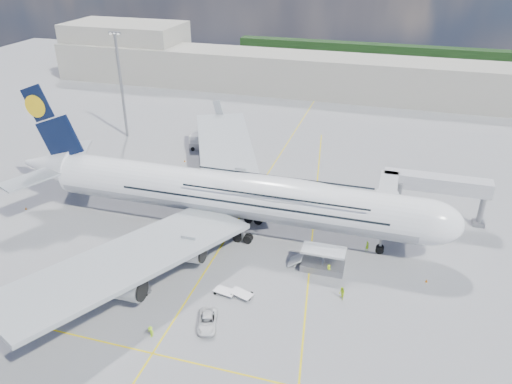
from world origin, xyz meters
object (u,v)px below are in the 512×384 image
(jet_bridge, at_px, (417,189))
(crew_wing, at_px, (90,283))
(cone_nose, at_px, (427,281))
(cone_tail, at_px, (26,208))
(dolly_row_a, at_px, (72,275))
(service_van, at_px, (207,321))
(light_mast, at_px, (121,84))
(catering_truck_inner, at_px, (219,169))
(cone_wing_right_outer, at_px, (78,287))
(dolly_row_c, at_px, (97,286))
(cone_wing_left_inner, at_px, (233,198))
(dolly_nose_near, at_px, (225,291))
(dolly_row_b, at_px, (141,287))
(dolly_back, at_px, (88,273))
(cargo_loader, at_px, (322,262))
(dolly_nose_far, at_px, (241,294))
(crew_nose, at_px, (367,246))
(crew_loader, at_px, (342,293))
(baggage_tug, at_px, (143,249))
(cone_wing_left_outer, at_px, (185,161))
(cone_wing_right_inner, at_px, (196,243))
(crew_tug, at_px, (151,332))
(catering_truck_outer, at_px, (202,143))
(crew_van, at_px, (329,270))
(airliner, at_px, (233,194))

(jet_bridge, bearing_deg, crew_wing, -144.04)
(cone_nose, distance_m, cone_tail, 71.22)
(dolly_row_a, xyz_separation_m, service_van, (22.61, -3.22, -0.30))
(light_mast, distance_m, dolly_row_a, 60.79)
(catering_truck_inner, distance_m, cone_wing_right_outer, 41.01)
(light_mast, distance_m, dolly_row_c, 63.07)
(service_van, relative_size, cone_wing_left_inner, 9.09)
(dolly_nose_near, distance_m, service_van, 6.84)
(dolly_row_b, distance_m, crew_wing, 7.66)
(dolly_back, bearing_deg, catering_truck_inner, 58.03)
(cargo_loader, relative_size, light_mast, 0.33)
(cargo_loader, xyz_separation_m, cone_wing_left_inner, (-20.06, 17.38, -0.98))
(dolly_row_b, relative_size, cone_wing_left_inner, 5.25)
(crew_wing, bearing_deg, cone_nose, -80.50)
(dolly_nose_far, bearing_deg, dolly_back, -154.06)
(crew_nose, height_order, crew_loader, crew_loader)
(baggage_tug, bearing_deg, cone_wing_left_outer, 116.70)
(dolly_row_c, distance_m, crew_nose, 42.01)
(cone_wing_right_inner, bearing_deg, dolly_nose_far, -42.51)
(service_van, distance_m, crew_tug, 7.28)
(dolly_row_c, bearing_deg, dolly_nose_far, 8.62)
(dolly_row_b, distance_m, catering_truck_outer, 52.92)
(cargo_loader, bearing_deg, crew_van, -40.58)
(dolly_back, relative_size, dolly_nose_near, 1.11)
(dolly_back, distance_m, crew_loader, 36.97)
(crew_van, bearing_deg, cone_wing_left_outer, 35.44)
(cone_wing_right_outer, bearing_deg, dolly_row_c, 16.53)
(dolly_row_c, bearing_deg, airliner, 53.47)
(crew_wing, bearing_deg, catering_truck_inner, -15.84)
(dolly_row_a, bearing_deg, cone_wing_left_outer, 90.14)
(dolly_back, xyz_separation_m, crew_tug, (14.28, -8.09, -0.30))
(catering_truck_inner, bearing_deg, dolly_nose_near, -54.46)
(service_van, height_order, crew_van, crew_van)
(catering_truck_outer, xyz_separation_m, crew_tug, (16.97, -59.22, -0.85))
(crew_van, xyz_separation_m, cone_wing_right_outer, (-34.27, -13.41, -0.66))
(baggage_tug, bearing_deg, service_van, -24.94)
(light_mast, distance_m, cone_wing_right_outer, 62.74)
(cone_wing_left_inner, distance_m, cone_wing_right_outer, 34.39)
(airliner, relative_size, dolly_row_a, 26.07)
(baggage_tug, xyz_separation_m, crew_nose, (34.23, 10.94, 0.12))
(light_mast, bearing_deg, dolly_row_a, -68.25)
(light_mast, height_order, cone_nose, light_mast)
(dolly_back, bearing_deg, crew_loader, -12.92)
(jet_bridge, bearing_deg, light_mast, 160.98)
(catering_truck_outer, height_order, crew_tug, catering_truck_outer)
(airliner, xyz_separation_m, jet_bridge, (29.55, 10.94, -0.02))
(airliner, bearing_deg, dolly_nose_far, -67.68)
(catering_truck_inner, xyz_separation_m, cone_tail, (-29.60, -23.09, -1.58))
(service_van, xyz_separation_m, cone_tail, (-43.68, 19.27, -0.47))
(light_mast, height_order, crew_tug, light_mast)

